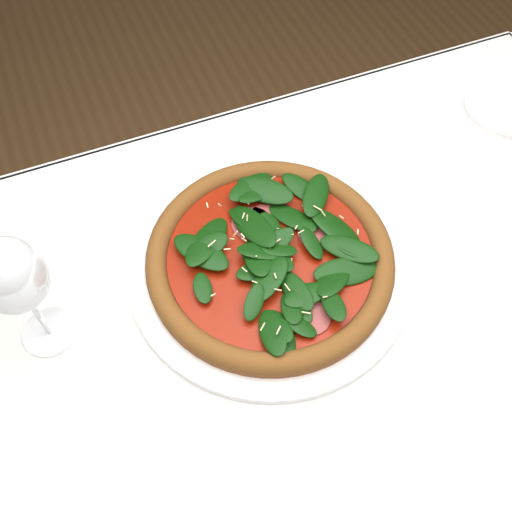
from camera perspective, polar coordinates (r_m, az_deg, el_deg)
name	(u,v)px	position (r m, az deg, el deg)	size (l,w,h in m)	color
ground	(287,457)	(1.46, 3.12, -19.45)	(6.00, 6.00, 0.00)	brown
dining_table	(307,348)	(0.85, 5.16, -9.19)	(1.21, 0.81, 0.75)	silver
plate	(270,264)	(0.78, 1.38, -0.83)	(0.39, 0.39, 0.02)	white
pizza	(270,255)	(0.76, 1.41, 0.06)	(0.43, 0.43, 0.04)	brown
wine_glass	(13,278)	(0.68, -23.17, -2.05)	(0.08, 0.08, 0.19)	white
saucer_far	(508,106)	(1.07, 23.93, 13.51)	(0.15, 0.15, 0.01)	white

